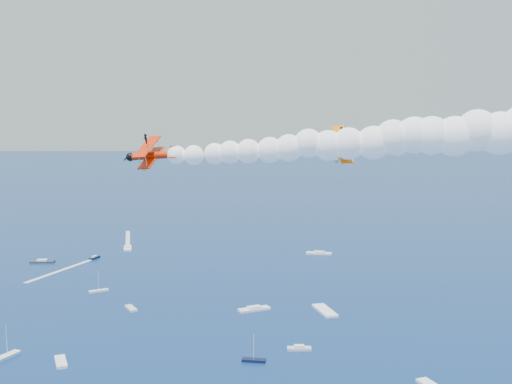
# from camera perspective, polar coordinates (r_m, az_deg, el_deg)

# --- Properties ---
(biplane_lead) EXTENTS (10.01, 12.14, 9.43)m
(biplane_lead) POSITION_cam_1_polar(r_m,az_deg,el_deg) (98.90, 8.12, 4.04)
(biplane_lead) COLOR orange
(biplane_trail) EXTENTS (7.99, 9.54, 7.68)m
(biplane_trail) POSITION_cam_1_polar(r_m,az_deg,el_deg) (85.80, -9.37, 3.30)
(biplane_trail) COLOR red
(smoke_trail_trail) EXTENTS (72.26, 11.58, 12.53)m
(smoke_trail_trail) POSITION_cam_1_polar(r_m,az_deg,el_deg) (81.88, 15.02, 4.89)
(smoke_trail_trail) COLOR white
(spectator_boats) EXTENTS (218.78, 174.94, 0.70)m
(spectator_boats) POSITION_cam_1_polar(r_m,az_deg,el_deg) (183.74, -2.41, -11.89)
(spectator_boats) COLOR white
(spectator_boats) RESTS_ON ground
(boat_wakes) EXTENTS (16.12, 101.08, 0.04)m
(boat_wakes) POSITION_cam_1_polar(r_m,az_deg,el_deg) (282.15, -14.21, -5.37)
(boat_wakes) COLOR white
(boat_wakes) RESTS_ON ground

